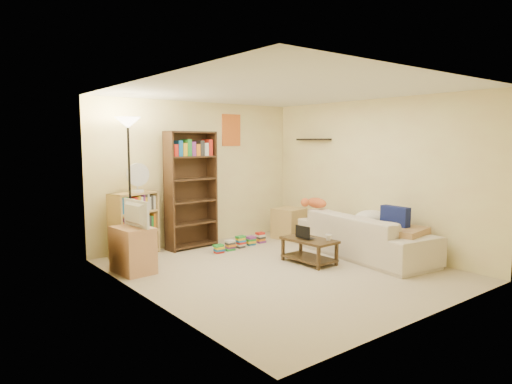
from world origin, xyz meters
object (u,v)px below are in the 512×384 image
at_px(mug, 328,238).
at_px(side_table, 289,223).
at_px(tv_stand, 133,250).
at_px(short_bookshelf, 134,224).
at_px(coffee_table, 309,248).
at_px(tabby_cat, 315,203).
at_px(television, 132,214).
at_px(laptop, 308,237).
at_px(desk_fan, 138,178).
at_px(tall_bookshelf, 191,187).
at_px(end_cabinet, 402,247).
at_px(floor_lamp, 128,147).
at_px(sofa, 365,235).

distance_m(mug, side_table, 1.94).
height_order(tv_stand, short_bookshelf, short_bookshelf).
relative_size(tv_stand, short_bookshelf, 0.63).
distance_m(coffee_table, tv_stand, 2.55).
bearing_deg(coffee_table, tabby_cat, 38.40).
bearing_deg(television, laptop, -120.59).
xyz_separation_m(short_bookshelf, side_table, (2.82, -0.53, -0.22)).
distance_m(tv_stand, side_table, 3.25).
bearing_deg(desk_fan, mug, -48.99).
bearing_deg(side_table, laptop, -122.53).
bearing_deg(tall_bookshelf, mug, -69.33).
bearing_deg(laptop, short_bookshelf, 43.32).
height_order(coffee_table, short_bookshelf, short_bookshelf).
bearing_deg(side_table, desk_fan, 170.15).
relative_size(laptop, end_cabinet, 0.45).
height_order(tall_bookshelf, floor_lamp, floor_lamp).
bearing_deg(desk_fan, television, -118.86).
distance_m(sofa, desk_fan, 3.69).
height_order(mug, tall_bookshelf, tall_bookshelf).
bearing_deg(sofa, floor_lamp, 64.36).
relative_size(sofa, end_cabinet, 3.60).
distance_m(tabby_cat, laptop, 1.07).
distance_m(sofa, laptop, 1.00).
relative_size(short_bookshelf, end_cabinet, 1.51).
bearing_deg(tv_stand, desk_fan, 56.16).
xyz_separation_m(tabby_cat, television, (-3.06, 0.47, 0.05)).
bearing_deg(television, short_bookshelf, -29.58).
relative_size(sofa, tabby_cat, 4.49).
xyz_separation_m(mug, television, (-2.41, 1.40, 0.41)).
bearing_deg(desk_fan, coffee_table, -47.32).
xyz_separation_m(mug, tv_stand, (-2.41, 1.40, -0.09)).
relative_size(tall_bookshelf, end_cabinet, 2.94).
relative_size(television, end_cabinet, 0.96).
relative_size(laptop, desk_fan, 0.65).
bearing_deg(short_bookshelf, laptop, -65.23).
xyz_separation_m(tabby_cat, laptop, (-0.77, -0.63, -0.39)).
xyz_separation_m(mug, floor_lamp, (-2.20, 1.96, 1.31)).
xyz_separation_m(sofa, floor_lamp, (-3.04, 1.96, 1.39)).
bearing_deg(tabby_cat, laptop, -140.57).
height_order(television, short_bookshelf, short_bookshelf).
xyz_separation_m(tall_bookshelf, floor_lamp, (-1.19, -0.25, 0.68)).
bearing_deg(floor_lamp, end_cabinet, -41.07).
distance_m(tall_bookshelf, desk_fan, 0.96).
bearing_deg(end_cabinet, short_bookshelf, 133.73).
bearing_deg(mug, floor_lamp, 138.25).
relative_size(coffee_table, mug, 7.15).
height_order(sofa, side_table, sofa).
distance_m(mug, short_bookshelf, 3.04).
bearing_deg(floor_lamp, television, -110.74).
bearing_deg(sofa, mug, 97.54).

